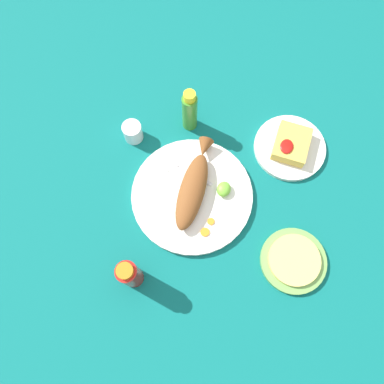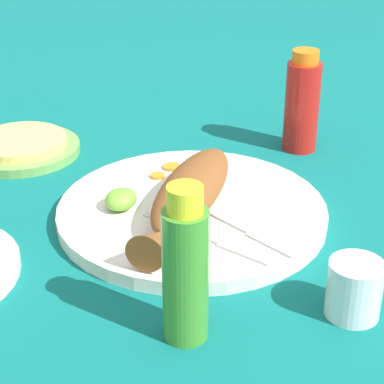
{
  "view_description": "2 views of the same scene",
  "coord_description": "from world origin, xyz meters",
  "px_view_note": "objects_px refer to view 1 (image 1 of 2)",
  "views": [
    {
      "loc": [
        0.32,
        0.11,
        1.03
      ],
      "look_at": [
        0.0,
        0.0,
        0.04
      ],
      "focal_mm": 35.0,
      "sensor_mm": 36.0,
      "label": 1
    },
    {
      "loc": [
        -0.73,
        -0.29,
        0.45
      ],
      "look_at": [
        0.0,
        0.0,
        0.04
      ],
      "focal_mm": 65.0,
      "sensor_mm": 36.0,
      "label": 2
    }
  ],
  "objects_px": {
    "main_plate": "(192,195)",
    "fork_far": "(182,166)",
    "fried_fish": "(193,186)",
    "side_plate_fries": "(290,148)",
    "hot_sauce_bottle_red": "(130,274)",
    "fork_near": "(169,175)",
    "salt_cup": "(133,133)",
    "hot_sauce_bottle_green": "(190,111)",
    "tortilla_plate": "(293,261)"
  },
  "relations": [
    {
      "from": "fried_fish",
      "to": "side_plate_fries",
      "type": "xyz_separation_m",
      "value": [
        -0.22,
        0.23,
        -0.04
      ]
    },
    {
      "from": "hot_sauce_bottle_red",
      "to": "salt_cup",
      "type": "xyz_separation_m",
      "value": [
        -0.4,
        -0.15,
        -0.05
      ]
    },
    {
      "from": "fork_far",
      "to": "salt_cup",
      "type": "height_order",
      "value": "salt_cup"
    },
    {
      "from": "fried_fish",
      "to": "hot_sauce_bottle_red",
      "type": "height_order",
      "value": "hot_sauce_bottle_red"
    },
    {
      "from": "fork_near",
      "to": "fork_far",
      "type": "relative_size",
      "value": 0.95
    },
    {
      "from": "tortilla_plate",
      "to": "fork_far",
      "type": "bearing_deg",
      "value": -113.47
    },
    {
      "from": "main_plate",
      "to": "tortilla_plate",
      "type": "height_order",
      "value": "main_plate"
    },
    {
      "from": "main_plate",
      "to": "fork_near",
      "type": "height_order",
      "value": "fork_near"
    },
    {
      "from": "hot_sauce_bottle_red",
      "to": "salt_cup",
      "type": "bearing_deg",
      "value": -159.02
    },
    {
      "from": "tortilla_plate",
      "to": "hot_sauce_bottle_red",
      "type": "bearing_deg",
      "value": -65.99
    },
    {
      "from": "hot_sauce_bottle_green",
      "to": "fork_near",
      "type": "bearing_deg",
      "value": -0.66
    },
    {
      "from": "fork_near",
      "to": "salt_cup",
      "type": "relative_size",
      "value": 2.79
    },
    {
      "from": "fried_fish",
      "to": "fork_near",
      "type": "xyz_separation_m",
      "value": [
        -0.02,
        -0.08,
        -0.02
      ]
    },
    {
      "from": "hot_sauce_bottle_red",
      "to": "side_plate_fries",
      "type": "bearing_deg",
      "value": 148.55
    },
    {
      "from": "main_plate",
      "to": "fork_far",
      "type": "height_order",
      "value": "fork_far"
    },
    {
      "from": "hot_sauce_bottle_green",
      "to": "salt_cup",
      "type": "distance_m",
      "value": 0.18
    },
    {
      "from": "main_plate",
      "to": "fried_fish",
      "type": "relative_size",
      "value": 1.23
    },
    {
      "from": "fork_far",
      "to": "side_plate_fries",
      "type": "relative_size",
      "value": 0.85
    },
    {
      "from": "fork_far",
      "to": "fork_near",
      "type": "bearing_deg",
      "value": 69.74
    },
    {
      "from": "hot_sauce_bottle_green",
      "to": "fork_far",
      "type": "bearing_deg",
      "value": 9.17
    },
    {
      "from": "fried_fish",
      "to": "tortilla_plate",
      "type": "xyz_separation_m",
      "value": [
        0.11,
        0.32,
        -0.04
      ]
    },
    {
      "from": "side_plate_fries",
      "to": "fried_fish",
      "type": "bearing_deg",
      "value": -46.6
    },
    {
      "from": "main_plate",
      "to": "side_plate_fries",
      "type": "xyz_separation_m",
      "value": [
        -0.24,
        0.23,
        -0.0
      ]
    },
    {
      "from": "fork_far",
      "to": "tortilla_plate",
      "type": "xyz_separation_m",
      "value": [
        0.16,
        0.38,
        -0.01
      ]
    },
    {
      "from": "main_plate",
      "to": "fried_fish",
      "type": "xyz_separation_m",
      "value": [
        -0.02,
        -0.0,
        0.03
      ]
    },
    {
      "from": "fork_far",
      "to": "hot_sauce_bottle_red",
      "type": "bearing_deg",
      "value": 101.75
    },
    {
      "from": "hot_sauce_bottle_red",
      "to": "tortilla_plate",
      "type": "distance_m",
      "value": 0.44
    },
    {
      "from": "tortilla_plate",
      "to": "fried_fish",
      "type": "bearing_deg",
      "value": -108.47
    },
    {
      "from": "main_plate",
      "to": "tortilla_plate",
      "type": "xyz_separation_m",
      "value": [
        0.09,
        0.32,
        -0.0
      ]
    },
    {
      "from": "fried_fish",
      "to": "salt_cup",
      "type": "distance_m",
      "value": 0.25
    },
    {
      "from": "fork_far",
      "to": "side_plate_fries",
      "type": "bearing_deg",
      "value": -135.02
    },
    {
      "from": "main_plate",
      "to": "hot_sauce_bottle_red",
      "type": "distance_m",
      "value": 0.29
    },
    {
      "from": "fried_fish",
      "to": "salt_cup",
      "type": "xyz_separation_m",
      "value": [
        -0.11,
        -0.23,
        -0.02
      ]
    },
    {
      "from": "main_plate",
      "to": "hot_sauce_bottle_green",
      "type": "relative_size",
      "value": 2.1
    },
    {
      "from": "hot_sauce_bottle_red",
      "to": "hot_sauce_bottle_green",
      "type": "height_order",
      "value": "hot_sauce_bottle_green"
    },
    {
      "from": "hot_sauce_bottle_green",
      "to": "side_plate_fries",
      "type": "xyz_separation_m",
      "value": [
        -0.01,
        0.31,
        -0.07
      ]
    },
    {
      "from": "fork_far",
      "to": "main_plate",
      "type": "bearing_deg",
      "value": 143.09
    },
    {
      "from": "fried_fish",
      "to": "fork_far",
      "type": "relative_size",
      "value": 1.55
    },
    {
      "from": "fried_fish",
      "to": "hot_sauce_bottle_green",
      "type": "xyz_separation_m",
      "value": [
        -0.21,
        -0.08,
        0.03
      ]
    },
    {
      "from": "fork_far",
      "to": "side_plate_fries",
      "type": "xyz_separation_m",
      "value": [
        -0.17,
        0.29,
        -0.01
      ]
    },
    {
      "from": "main_plate",
      "to": "fork_far",
      "type": "xyz_separation_m",
      "value": [
        -0.07,
        -0.06,
        0.01
      ]
    },
    {
      "from": "side_plate_fries",
      "to": "tortilla_plate",
      "type": "relative_size",
      "value": 1.19
    },
    {
      "from": "fork_far",
      "to": "hot_sauce_bottle_green",
      "type": "xyz_separation_m",
      "value": [
        -0.15,
        -0.02,
        0.06
      ]
    },
    {
      "from": "fork_far",
      "to": "salt_cup",
      "type": "xyz_separation_m",
      "value": [
        -0.06,
        -0.17,
        0.01
      ]
    },
    {
      "from": "fork_far",
      "to": "hot_sauce_bottle_green",
      "type": "bearing_deg",
      "value": -65.59
    },
    {
      "from": "hot_sauce_bottle_red",
      "to": "salt_cup",
      "type": "distance_m",
      "value": 0.43
    },
    {
      "from": "fork_near",
      "to": "salt_cup",
      "type": "distance_m",
      "value": 0.17
    },
    {
      "from": "fork_near",
      "to": "side_plate_fries",
      "type": "bearing_deg",
      "value": -122.24
    },
    {
      "from": "fork_near",
      "to": "hot_sauce_bottle_green",
      "type": "relative_size",
      "value": 1.04
    },
    {
      "from": "salt_cup",
      "to": "side_plate_fries",
      "type": "distance_m",
      "value": 0.48
    }
  ]
}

